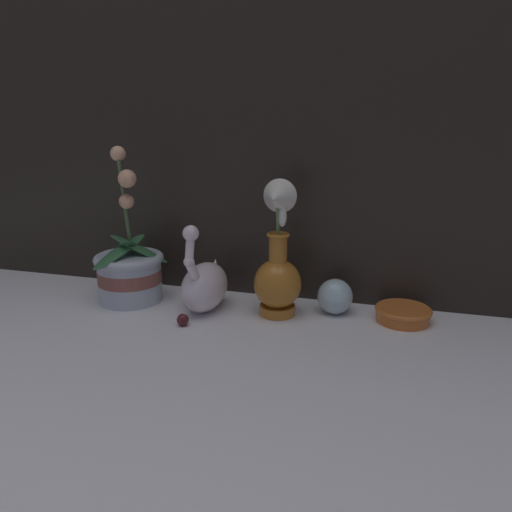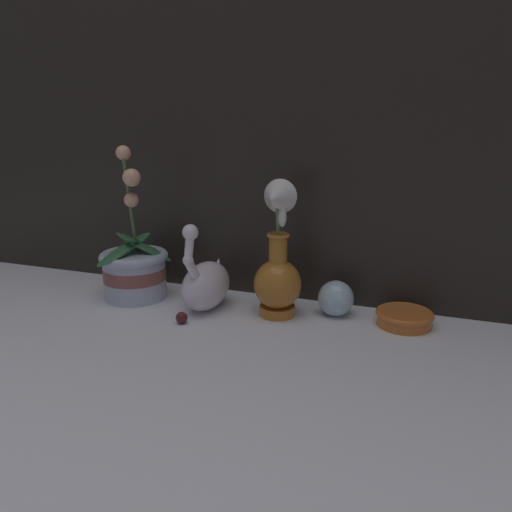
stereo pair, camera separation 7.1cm
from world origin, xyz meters
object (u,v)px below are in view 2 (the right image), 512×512
Objects in this scene: swan_figurine at (206,283)px; amber_dish at (404,317)px; blue_vase at (277,268)px; glass_sphere at (336,298)px; orchid_potted_plant at (135,267)px.

amber_dish is (0.43, 0.05, -0.04)m from swan_figurine.
blue_vase is 0.15m from glass_sphere.
swan_figurine is 1.75× the size of amber_dish.
glass_sphere is (0.28, 0.06, -0.02)m from swan_figurine.
orchid_potted_plant is 0.19m from swan_figurine.
amber_dish is (0.27, 0.04, -0.09)m from blue_vase.
glass_sphere is (0.12, 0.04, -0.07)m from blue_vase.
orchid_potted_plant reaches higher than glass_sphere.
swan_figurine is 0.70× the size of blue_vase.
swan_figurine is 2.66× the size of glass_sphere.
glass_sphere is 0.15m from amber_dish.
swan_figurine is 0.17m from blue_vase.
blue_vase reaches higher than glass_sphere.
blue_vase reaches higher than swan_figurine.
blue_vase is at bearing -159.62° from glass_sphere.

